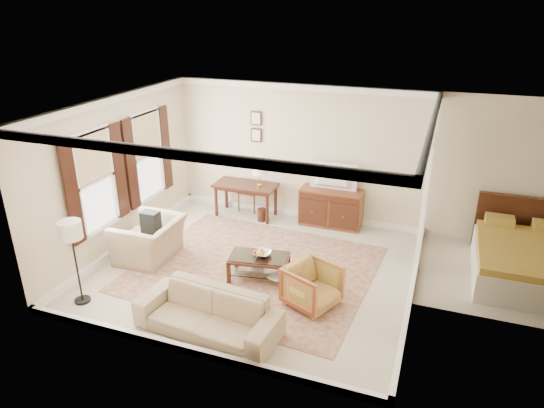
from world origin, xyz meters
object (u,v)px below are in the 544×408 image
Objects in this scene: writing_desk at (246,189)px; club_armchair at (149,233)px; tv at (333,169)px; sofa at (208,307)px; striped_armchair at (312,284)px; coffee_table at (259,261)px; sideboard at (331,208)px.

writing_desk is 1.17× the size of club_armchair.
tv is 3.85m from club_armchair.
club_armchair is 0.56× the size of sofa.
club_armchair reaches higher than striped_armchair.
tv is 0.87× the size of coffee_table.
tv is 0.45× the size of sofa.
sideboard is 1.73× the size of striped_armchair.
striped_armchair is 0.36× the size of sofa.
coffee_table is (-0.64, -2.52, -0.08)m from sideboard.
striped_armchair is (0.44, -3.00, -0.02)m from sideboard.
writing_desk is 2.00m from tv.
coffee_table is (-0.64, -2.50, -0.95)m from tv.
striped_armchair is at bearing 81.33° from club_armchair.
sofa reaches higher than coffee_table.
coffee_table is 1.44× the size of striped_armchair.
writing_desk is 4.15m from sofa.
tv is 1.25× the size of striped_armchair.
club_armchair is at bearing -137.54° from sideboard.
sofa reaches higher than sideboard.
club_armchair is (-0.91, -2.40, -0.13)m from writing_desk.
sofa is at bearing -95.08° from coffee_table.
striped_armchair is 3.26m from club_armchair.
writing_desk is 1.05× the size of sideboard.
tv is at bearing 31.89° from striped_armchair.
coffee_table is (1.25, -2.36, -0.31)m from writing_desk.
sideboard reaches higher than coffee_table.
coffee_table is at bearing 90.72° from sofa.
tv reaches higher than sideboard.
tv is 4.30m from sofa.
coffee_table is at bearing -62.18° from writing_desk.
coffee_table is at bearing 75.65° from tv.
club_armchair reaches higher than sideboard.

